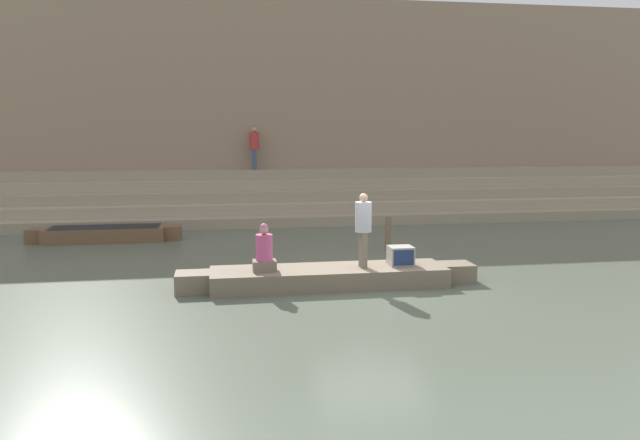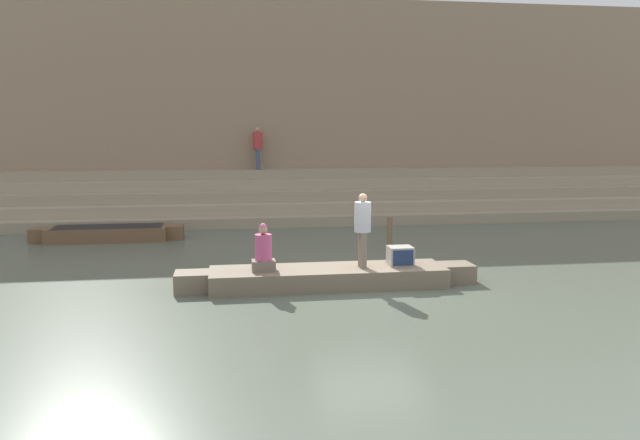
% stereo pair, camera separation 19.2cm
% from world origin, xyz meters
% --- Properties ---
extents(ground_plane, '(120.00, 120.00, 0.00)m').
position_xyz_m(ground_plane, '(0.00, 0.00, 0.00)').
color(ground_plane, '#566051').
extents(ghat_steps, '(36.00, 3.97, 1.88)m').
position_xyz_m(ghat_steps, '(0.00, 11.13, 0.69)').
color(ghat_steps, gray).
rests_on(ghat_steps, ground).
extents(back_wall, '(34.20, 1.28, 8.79)m').
position_xyz_m(back_wall, '(0.00, 13.18, 4.37)').
color(back_wall, '#937A60').
rests_on(back_wall, ground).
extents(rowboat_main, '(6.66, 1.42, 0.42)m').
position_xyz_m(rowboat_main, '(-0.95, 0.10, 0.22)').
color(rowboat_main, '#756651').
rests_on(rowboat_main, ground).
extents(person_standing, '(0.36, 0.36, 1.65)m').
position_xyz_m(person_standing, '(-0.19, 0.02, 1.36)').
color(person_standing, '#756656').
rests_on(person_standing, rowboat_main).
extents(person_rowing, '(0.51, 0.40, 1.04)m').
position_xyz_m(person_rowing, '(-2.38, 0.02, 0.82)').
color(person_rowing, '#756656').
rests_on(person_rowing, rowboat_main).
extents(tv_set, '(0.54, 0.49, 0.43)m').
position_xyz_m(tv_set, '(0.70, 0.12, 0.63)').
color(tv_set, '#9E998E').
rests_on(tv_set, rowboat_main).
extents(moored_boat_shore, '(4.65, 1.32, 0.44)m').
position_xyz_m(moored_boat_shore, '(-6.86, 7.02, 0.23)').
color(moored_boat_shore, brown).
rests_on(moored_boat_shore, ground).
extents(mooring_post, '(0.17, 0.17, 0.95)m').
position_xyz_m(mooring_post, '(1.54, 4.20, 0.48)').
color(mooring_post, brown).
rests_on(mooring_post, ground).
extents(person_on_steps, '(0.38, 0.38, 1.70)m').
position_xyz_m(person_on_steps, '(-1.85, 12.19, 2.86)').
color(person_on_steps, '#3D4C75').
rests_on(person_on_steps, ghat_steps).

